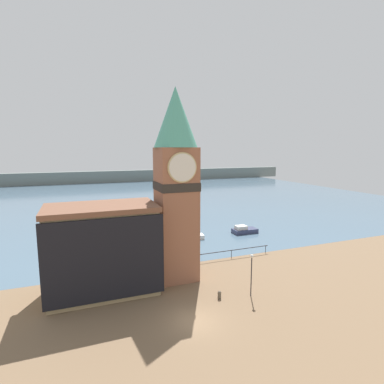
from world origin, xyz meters
TOP-DOWN VIEW (x-y plane):
  - ground_plane at (0.00, 0.00)m, footprint 160.00×160.00m
  - water at (0.00, 72.33)m, footprint 160.00×120.00m
  - far_shoreline at (0.00, 112.33)m, footprint 180.00×3.00m
  - pier_railing at (9.95, 12.08)m, footprint 11.35×0.08m
  - clock_tower at (1.26, 8.92)m, footprint 4.66×4.66m
  - pier_building at (-6.68, 8.35)m, footprint 10.84×6.52m
  - boat_near at (7.36, 21.97)m, footprint 4.92×2.18m
  - boat_far at (17.75, 21.96)m, footprint 4.25×2.15m
  - mooring_bollard_near at (3.61, 2.79)m, footprint 0.36×0.36m
  - lamp_post at (6.74, 2.15)m, footprint 0.32×0.32m

SIDE VIEW (x-z plane):
  - water at x=0.00m, z-range 0.00..0.00m
  - ground_plane at x=0.00m, z-range 0.00..0.00m
  - mooring_bollard_near at x=3.61m, z-range 0.03..0.81m
  - boat_far at x=17.75m, z-range -0.17..1.18m
  - boat_near at x=7.36m, z-range -0.20..1.26m
  - pier_railing at x=9.95m, z-range 0.41..1.50m
  - far_shoreline at x=0.00m, z-range 0.00..5.00m
  - lamp_post at x=6.74m, z-range 0.82..5.08m
  - pier_building at x=-6.68m, z-range 0.02..8.95m
  - clock_tower at x=1.26m, z-range 0.64..21.50m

